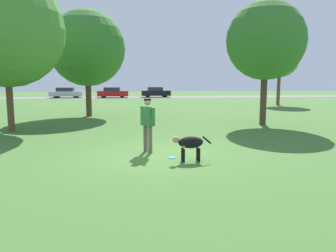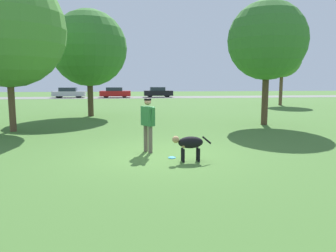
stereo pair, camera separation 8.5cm
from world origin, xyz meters
name	(u,v)px [view 2 (the right image)]	position (x,y,z in m)	size (l,w,h in m)	color
ground_plane	(157,154)	(0.00, 0.00, 0.00)	(120.00, 120.00, 0.00)	#426B2D
far_road_strip	(133,97)	(0.00, 34.99, 0.01)	(120.00, 6.00, 0.01)	slate
person	(148,120)	(-0.24, 0.36, 1.00)	(0.44, 0.69, 1.67)	#665B4C
dog	(189,143)	(0.80, -0.95, 0.51)	(1.10, 0.35, 0.71)	black
frisbee	(172,158)	(0.39, -0.50, 0.01)	(0.22, 0.22, 0.02)	#268CE5
tree_mid_center	(89,48)	(-3.13, 11.39, 4.19)	(4.65, 4.65, 6.52)	#4C3826
tree_far_right	(282,58)	(13.07, 18.83, 4.20)	(3.39, 3.39, 5.92)	brown
tree_near_left	(7,29)	(-5.83, 5.33, 4.34)	(4.88, 4.88, 6.79)	brown
tree_near_right	(267,41)	(6.02, 6.12, 4.15)	(3.87, 3.87, 6.10)	#4C3826
parked_car_silver	(69,93)	(-8.46, 35.14, 0.67)	(4.19, 1.85, 1.35)	#B7B7BC
parked_car_red	(115,93)	(-2.38, 34.67, 0.67)	(4.08, 1.92, 1.37)	red
parked_car_black	(158,92)	(3.40, 35.18, 0.68)	(3.91, 1.88, 1.38)	black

